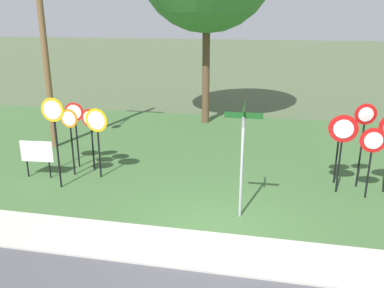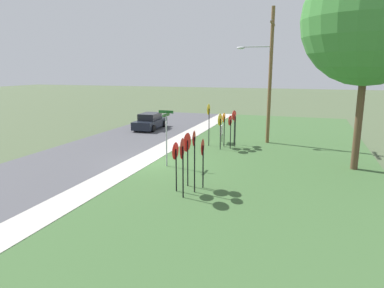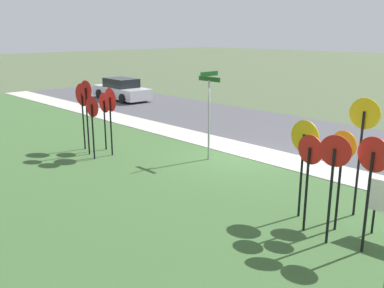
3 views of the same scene
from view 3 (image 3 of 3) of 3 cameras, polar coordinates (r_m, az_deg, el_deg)
name	(u,v)px [view 3 (image 3 of 3)]	position (r m, az deg, el deg)	size (l,w,h in m)	color
ground_plane	(240,158)	(15.02, 6.45, -1.85)	(160.00, 160.00, 0.00)	#4C5B3D
road_asphalt	(312,135)	(18.84, 15.89, 1.13)	(44.00, 6.40, 0.01)	#4C4C51
sidewalk_strip	(254,153)	(15.61, 8.34, -1.15)	(44.00, 1.60, 0.06)	#BCB7AD
grass_median	(90,203)	(11.33, -13.68, -7.77)	(44.00, 12.00, 0.04)	#3D6033
stop_sign_near_left	(334,167)	(8.88, 18.61, -2.96)	(0.65, 0.13, 2.32)	black
stop_sign_near_right	(342,161)	(9.58, 19.62, -2.12)	(0.61, 0.11, 2.26)	black
stop_sign_far_left	(372,170)	(8.77, 23.12, -3.29)	(0.68, 0.15, 2.37)	black
stop_sign_far_center	(309,163)	(9.36, 15.56, -2.50)	(0.64, 0.13, 2.17)	black
stop_sign_far_right	(363,131)	(10.42, 22.09, 1.59)	(0.72, 0.09, 2.84)	black
stop_sign_center_tall	(304,147)	(10.02, 14.91, -0.45)	(0.77, 0.12, 2.34)	black
yield_sign_near_left	(105,108)	(15.81, -11.72, 4.81)	(0.73, 0.10, 2.14)	black
yield_sign_near_right	(83,100)	(16.03, -14.56, 5.75)	(0.83, 0.13, 2.47)	black
yield_sign_far_left	(111,105)	(14.99, -10.94, 5.16)	(0.83, 0.12, 2.41)	black
yield_sign_far_right	(93,113)	(14.67, -13.30, 4.13)	(0.71, 0.12, 2.19)	black
yield_sign_center	(87,100)	(15.26, -14.05, 5.76)	(0.64, 0.12, 2.65)	black
street_name_post	(209,108)	(14.22, 2.31, 4.86)	(0.96, 0.82, 3.01)	#9EA0A8
parked_sedan_distant	(121,90)	(28.17, -9.52, 7.25)	(4.64, 2.01, 1.39)	silver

